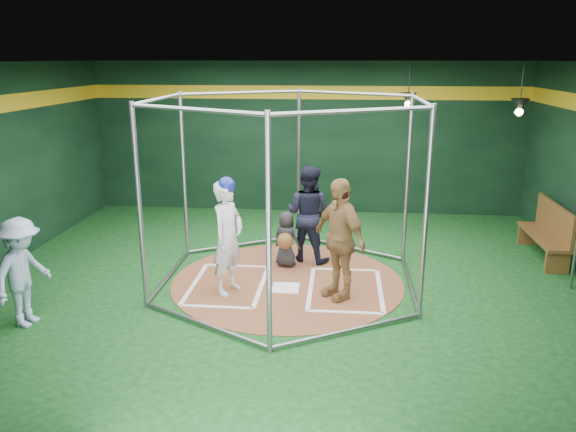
# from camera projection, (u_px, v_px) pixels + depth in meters

# --- Properties ---
(room_shell) EXTENTS (10.10, 9.10, 3.53)m
(room_shell) POSITION_uv_depth(u_px,v_px,m) (287.00, 177.00, 8.79)
(room_shell) COLOR #0C3511
(room_shell) RESTS_ON ground
(clay_disc) EXTENTS (3.80, 3.80, 0.01)m
(clay_disc) POSITION_uv_depth(u_px,v_px,m) (287.00, 281.00, 9.26)
(clay_disc) COLOR brown
(clay_disc) RESTS_ON ground
(home_plate) EXTENTS (0.43, 0.43, 0.01)m
(home_plate) POSITION_uv_depth(u_px,v_px,m) (286.00, 288.00, 8.97)
(home_plate) COLOR white
(home_plate) RESTS_ON clay_disc
(batter_box_left) EXTENTS (1.17, 1.77, 0.01)m
(batter_box_left) POSITION_uv_depth(u_px,v_px,m) (228.00, 284.00, 9.10)
(batter_box_left) COLOR white
(batter_box_left) RESTS_ON clay_disc
(batter_box_right) EXTENTS (1.17, 1.77, 0.01)m
(batter_box_right) POSITION_uv_depth(u_px,v_px,m) (345.00, 289.00, 8.93)
(batter_box_right) COLOR white
(batter_box_right) RESTS_ON clay_disc
(batting_cage) EXTENTS (4.05, 4.67, 3.00)m
(batting_cage) POSITION_uv_depth(u_px,v_px,m) (287.00, 193.00, 8.85)
(batting_cage) COLOR gray
(batting_cage) RESTS_ON ground
(pendant_lamp_near) EXTENTS (0.34, 0.34, 0.90)m
(pendant_lamp_near) POSITION_uv_depth(u_px,v_px,m) (408.00, 98.00, 11.76)
(pendant_lamp_near) COLOR black
(pendant_lamp_near) RESTS_ON room_shell
(pendant_lamp_far) EXTENTS (0.34, 0.34, 0.90)m
(pendant_lamp_far) POSITION_uv_depth(u_px,v_px,m) (520.00, 105.00, 10.06)
(pendant_lamp_far) COLOR black
(pendant_lamp_far) RESTS_ON room_shell
(batter_figure) EXTENTS (0.63, 0.76, 1.84)m
(batter_figure) POSITION_uv_depth(u_px,v_px,m) (228.00, 236.00, 8.60)
(batter_figure) COLOR silver
(batter_figure) RESTS_ON clay_disc
(visitor_leopard) EXTENTS (1.04, 1.13, 1.86)m
(visitor_leopard) POSITION_uv_depth(u_px,v_px,m) (339.00, 239.00, 8.43)
(visitor_leopard) COLOR tan
(visitor_leopard) RESTS_ON clay_disc
(catcher_figure) EXTENTS (0.57, 0.63, 0.99)m
(catcher_figure) POSITION_uv_depth(u_px,v_px,m) (286.00, 239.00, 9.78)
(catcher_figure) COLOR black
(catcher_figure) RESTS_ON clay_disc
(umpire) EXTENTS (1.03, 0.92, 1.74)m
(umpire) POSITION_uv_depth(u_px,v_px,m) (308.00, 214.00, 10.01)
(umpire) COLOR black
(umpire) RESTS_ON clay_disc
(bystander_blue) EXTENTS (0.71, 1.06, 1.53)m
(bystander_blue) POSITION_uv_depth(u_px,v_px,m) (22.00, 272.00, 7.59)
(bystander_blue) COLOR #97ACC7
(bystander_blue) RESTS_ON ground
(dugout_bench) EXTENTS (0.41, 1.76, 1.03)m
(dugout_bench) POSITION_uv_depth(u_px,v_px,m) (548.00, 231.00, 10.22)
(dugout_bench) COLOR brown
(dugout_bench) RESTS_ON ground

